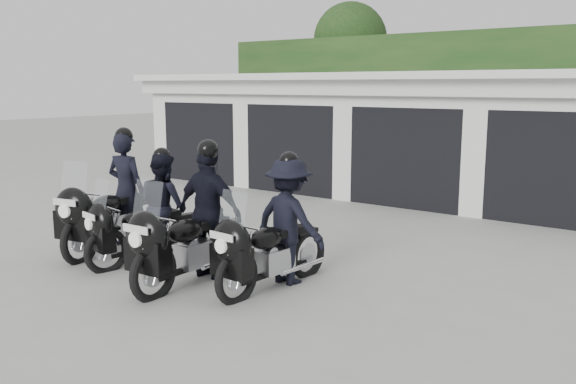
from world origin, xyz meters
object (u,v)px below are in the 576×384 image
Objects in this scene: police_bike_a at (114,201)px; police_bike_d at (281,228)px; police_bike_b at (153,213)px; police_bike_c at (200,221)px.

police_bike_a is 1.09× the size of police_bike_d.
police_bike_b is (1.02, -0.05, -0.06)m from police_bike_a.
police_bike_b is at bearing -170.05° from police_bike_d.
police_bike_b is 2.28m from police_bike_d.
police_bike_c is at bearing -19.18° from police_bike_a.
police_bike_b is 0.96× the size of police_bike_d.
police_bike_a is at bearing -172.78° from police_bike_d.
police_bike_a is 1.14× the size of police_bike_b.
police_bike_a reaches higher than police_bike_c.
police_bike_d is (2.27, 0.23, 0.04)m from police_bike_b.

